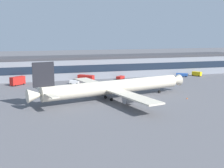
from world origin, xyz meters
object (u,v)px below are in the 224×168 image
(fuel_truck, at_px, (86,78))
(belt_loader, at_px, (182,75))
(traffic_cone_0, at_px, (187,98))
(catering_truck, at_px, (18,80))
(pushback_tractor, at_px, (120,77))
(crew_van, at_px, (197,74))
(follow_me_car, at_px, (75,82))
(airliner, at_px, (113,87))

(fuel_truck, height_order, belt_loader, fuel_truck)
(belt_loader, distance_m, traffic_cone_0, 56.59)
(fuel_truck, distance_m, traffic_cone_0, 57.00)
(catering_truck, bearing_deg, fuel_truck, 2.25)
(pushback_tractor, relative_size, traffic_cone_0, 8.59)
(fuel_truck, bearing_deg, belt_loader, 1.25)
(fuel_truck, xyz_separation_m, crew_van, (64.47, 1.05, -0.42))
(fuel_truck, distance_m, follow_me_car, 9.12)
(airliner, xyz_separation_m, fuel_truck, (-2.06, 41.47, -2.69))
(belt_loader, height_order, traffic_cone_0, belt_loader)
(belt_loader, bearing_deg, pushback_tractor, 178.87)
(airliner, xyz_separation_m, traffic_cone_0, (27.09, -7.49, -4.27))
(pushback_tractor, distance_m, traffic_cone_0, 51.91)
(follow_me_car, xyz_separation_m, traffic_cone_0, (36.07, -43.09, -0.78))
(airliner, relative_size, crew_van, 11.42)
(belt_loader, relative_size, follow_me_car, 1.35)
(crew_van, xyz_separation_m, catering_truck, (-97.67, -2.35, 0.83))
(crew_van, relative_size, belt_loader, 0.86)
(catering_truck, height_order, belt_loader, catering_truck)
(crew_van, xyz_separation_m, belt_loader, (-9.17, 0.16, -0.31))
(follow_me_car, relative_size, traffic_cone_0, 7.79)
(catering_truck, distance_m, belt_loader, 88.54)
(crew_van, distance_m, catering_truck, 97.70)
(pushback_tractor, height_order, traffic_cone_0, pushback_tractor)
(crew_van, height_order, follow_me_car, crew_van)
(belt_loader, height_order, follow_me_car, belt_loader)
(airliner, distance_m, traffic_cone_0, 28.43)
(catering_truck, relative_size, traffic_cone_0, 11.60)
(fuel_truck, distance_m, catering_truck, 33.23)
(pushback_tractor, relative_size, follow_me_car, 1.10)
(crew_van, bearing_deg, airliner, -145.74)
(fuel_truck, bearing_deg, follow_me_car, -139.69)
(catering_truck, bearing_deg, crew_van, 1.38)
(fuel_truck, relative_size, follow_me_car, 1.73)
(traffic_cone_0, bearing_deg, fuel_truck, 120.76)
(fuel_truck, bearing_deg, catering_truck, -177.75)
(airliner, relative_size, fuel_truck, 7.71)
(traffic_cone_0, bearing_deg, pushback_tractor, 101.35)
(airliner, height_order, catering_truck, airliner)
(fuel_truck, xyz_separation_m, traffic_cone_0, (29.15, -48.96, -1.58))
(pushback_tractor, distance_m, belt_loader, 36.38)
(crew_van, height_order, traffic_cone_0, crew_van)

